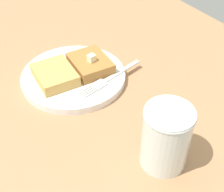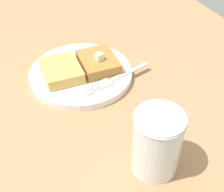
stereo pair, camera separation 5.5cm
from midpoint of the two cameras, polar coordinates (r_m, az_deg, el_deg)
table_surface at (r=69.15cm, az=-5.88°, el=3.92°), size 93.92×93.92×2.26cm
plate at (r=65.82cm, az=-3.35°, el=4.07°), size 21.57×21.57×1.50cm
toast_slice_left at (r=65.79cm, az=-0.15°, el=6.09°), size 7.89×9.52×2.36cm
toast_slice_middle at (r=63.91cm, az=-6.77°, el=4.55°), size 7.89×9.52×2.36cm
butter_pat_primary at (r=64.08cm, az=0.12°, el=7.09°), size 1.70×1.58×1.47cm
fork at (r=62.90cm, az=2.78°, el=2.99°), size 15.96×4.68×0.36cm
syrup_jar at (r=47.38cm, az=11.45°, el=-8.94°), size 7.50×7.50×10.73cm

